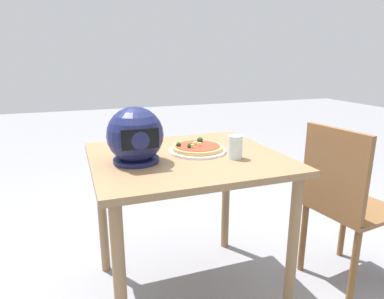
% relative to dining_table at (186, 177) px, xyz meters
% --- Properties ---
extents(ground_plane, '(14.00, 14.00, 0.00)m').
position_rel_dining_table_xyz_m(ground_plane, '(0.00, 0.00, -0.67)').
color(ground_plane, gray).
extents(dining_table, '(0.90, 0.83, 0.78)m').
position_rel_dining_table_xyz_m(dining_table, '(0.00, 0.00, 0.00)').
color(dining_table, olive).
rests_on(dining_table, ground).
extents(pizza_plate, '(0.29, 0.29, 0.01)m').
position_rel_dining_table_xyz_m(pizza_plate, '(-0.07, -0.04, 0.12)').
color(pizza_plate, white).
rests_on(pizza_plate, dining_table).
extents(pizza, '(0.26, 0.26, 0.05)m').
position_rel_dining_table_xyz_m(pizza, '(-0.07, -0.04, 0.14)').
color(pizza, tan).
rests_on(pizza, pizza_plate).
extents(motorcycle_helmet, '(0.25, 0.25, 0.25)m').
position_rel_dining_table_xyz_m(motorcycle_helmet, '(0.25, 0.03, 0.23)').
color(motorcycle_helmet, '#191E4C').
rests_on(motorcycle_helmet, dining_table).
extents(drinking_glass, '(0.07, 0.07, 0.11)m').
position_rel_dining_table_xyz_m(drinking_glass, '(-0.20, 0.13, 0.17)').
color(drinking_glass, silver).
rests_on(drinking_glass, dining_table).
extents(chair_side, '(0.45, 0.45, 0.90)m').
position_rel_dining_table_xyz_m(chair_side, '(-0.81, 0.20, -0.16)').
color(chair_side, brown).
rests_on(chair_side, ground).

